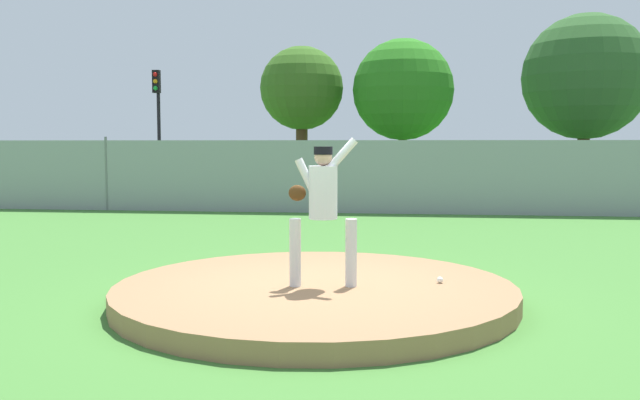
{
  "coord_description": "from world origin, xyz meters",
  "views": [
    {
      "loc": [
        0.97,
        -7.53,
        1.82
      ],
      "look_at": [
        -0.23,
        2.4,
        0.98
      ],
      "focal_mm": 37.57,
      "sensor_mm": 36.0,
      "label": 1
    }
  ],
  "objects_px": {
    "traffic_light_near": "(158,108)",
    "traffic_cone_orange": "(639,188)",
    "pitcher_youth": "(322,201)",
    "parked_car_red": "(243,176)",
    "baseball": "(440,280)",
    "parked_car_white": "(164,173)",
    "parked_car_champagne": "(409,175)",
    "parked_car_teal": "(502,177)"
  },
  "relations": [
    {
      "from": "traffic_light_near",
      "to": "traffic_cone_orange",
      "type": "bearing_deg",
      "value": -3.69
    },
    {
      "from": "pitcher_youth",
      "to": "traffic_cone_orange",
      "type": "xyz_separation_m",
      "value": [
        9.32,
        17.54,
        -0.93
      ]
    },
    {
      "from": "pitcher_youth",
      "to": "parked_car_red",
      "type": "height_order",
      "value": "pitcher_youth"
    },
    {
      "from": "parked_car_red",
      "to": "traffic_cone_orange",
      "type": "height_order",
      "value": "parked_car_red"
    },
    {
      "from": "parked_car_red",
      "to": "traffic_light_near",
      "type": "relative_size",
      "value": 0.95
    },
    {
      "from": "pitcher_youth",
      "to": "baseball",
      "type": "relative_size",
      "value": 22.69
    },
    {
      "from": "baseball",
      "to": "parked_car_white",
      "type": "height_order",
      "value": "parked_car_white"
    },
    {
      "from": "parked_car_champagne",
      "to": "traffic_light_near",
      "type": "xyz_separation_m",
      "value": [
        -9.99,
        3.62,
        2.46
      ]
    },
    {
      "from": "traffic_cone_orange",
      "to": "parked_car_champagne",
      "type": "bearing_deg",
      "value": -163.33
    },
    {
      "from": "baseball",
      "to": "parked_car_white",
      "type": "relative_size",
      "value": 0.02
    },
    {
      "from": "parked_car_white",
      "to": "traffic_cone_orange",
      "type": "distance_m",
      "value": 16.79
    },
    {
      "from": "parked_car_red",
      "to": "parked_car_champagne",
      "type": "bearing_deg",
      "value": 6.6
    },
    {
      "from": "parked_car_white",
      "to": "traffic_light_near",
      "type": "xyz_separation_m",
      "value": [
        -1.61,
        3.87,
        2.45
      ]
    },
    {
      "from": "baseball",
      "to": "traffic_cone_orange",
      "type": "xyz_separation_m",
      "value": [
        7.98,
        17.2,
        0.01
      ]
    },
    {
      "from": "parked_car_teal",
      "to": "parked_car_white",
      "type": "bearing_deg",
      "value": -179.47
    },
    {
      "from": "baseball",
      "to": "parked_car_teal",
      "type": "bearing_deg",
      "value": 79.07
    },
    {
      "from": "pitcher_youth",
      "to": "traffic_light_near",
      "type": "xyz_separation_m",
      "value": [
        -8.86,
        18.71,
        2.07
      ]
    },
    {
      "from": "traffic_cone_orange",
      "to": "parked_car_teal",
      "type": "bearing_deg",
      "value": -153.33
    },
    {
      "from": "traffic_light_near",
      "to": "parked_car_champagne",
      "type": "bearing_deg",
      "value": -19.92
    },
    {
      "from": "baseball",
      "to": "parked_car_teal",
      "type": "relative_size",
      "value": 0.02
    },
    {
      "from": "parked_car_red",
      "to": "parked_car_white",
      "type": "bearing_deg",
      "value": 172.36
    },
    {
      "from": "traffic_cone_orange",
      "to": "parked_car_red",
      "type": "bearing_deg",
      "value": -167.28
    },
    {
      "from": "parked_car_red",
      "to": "traffic_light_near",
      "type": "xyz_separation_m",
      "value": [
        -4.5,
        4.26,
        2.49
      ]
    },
    {
      "from": "traffic_cone_orange",
      "to": "baseball",
      "type": "bearing_deg",
      "value": -114.9
    },
    {
      "from": "pitcher_youth",
      "to": "traffic_cone_orange",
      "type": "distance_m",
      "value": 19.88
    },
    {
      "from": "parked_car_champagne",
      "to": "baseball",
      "type": "bearing_deg",
      "value": -89.23
    },
    {
      "from": "traffic_light_near",
      "to": "parked_car_red",
      "type": "bearing_deg",
      "value": -43.43
    },
    {
      "from": "baseball",
      "to": "traffic_light_near",
      "type": "bearing_deg",
      "value": 119.02
    },
    {
      "from": "pitcher_youth",
      "to": "parked_car_white",
      "type": "xyz_separation_m",
      "value": [
        -7.25,
        14.84,
        -0.38
      ]
    },
    {
      "from": "parked_car_white",
      "to": "parked_car_teal",
      "type": "height_order",
      "value": "parked_car_white"
    },
    {
      "from": "parked_car_white",
      "to": "traffic_cone_orange",
      "type": "height_order",
      "value": "parked_car_white"
    },
    {
      "from": "traffic_cone_orange",
      "to": "parked_car_white",
      "type": "bearing_deg",
      "value": -170.74
    },
    {
      "from": "traffic_cone_orange",
      "to": "traffic_light_near",
      "type": "xyz_separation_m",
      "value": [
        -18.17,
        1.17,
        3.0
      ]
    },
    {
      "from": "baseball",
      "to": "parked_car_champagne",
      "type": "relative_size",
      "value": 0.02
    },
    {
      "from": "pitcher_youth",
      "to": "parked_car_white",
      "type": "relative_size",
      "value": 0.38
    },
    {
      "from": "parked_car_teal",
      "to": "traffic_cone_orange",
      "type": "xyz_separation_m",
      "value": [
        5.16,
        2.59,
        -0.5
      ]
    },
    {
      "from": "traffic_light_near",
      "to": "parked_car_teal",
      "type": "bearing_deg",
      "value": -16.14
    },
    {
      "from": "parked_car_champagne",
      "to": "parked_car_teal",
      "type": "xyz_separation_m",
      "value": [
        3.02,
        -0.14,
        -0.03
      ]
    },
    {
      "from": "pitcher_youth",
      "to": "parked_car_red",
      "type": "distance_m",
      "value": 15.1
    },
    {
      "from": "parked_car_champagne",
      "to": "parked_car_red",
      "type": "distance_m",
      "value": 5.53
    },
    {
      "from": "parked_car_white",
      "to": "parked_car_red",
      "type": "height_order",
      "value": "parked_car_white"
    },
    {
      "from": "parked_car_teal",
      "to": "parked_car_red",
      "type": "distance_m",
      "value": 8.53
    }
  ]
}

